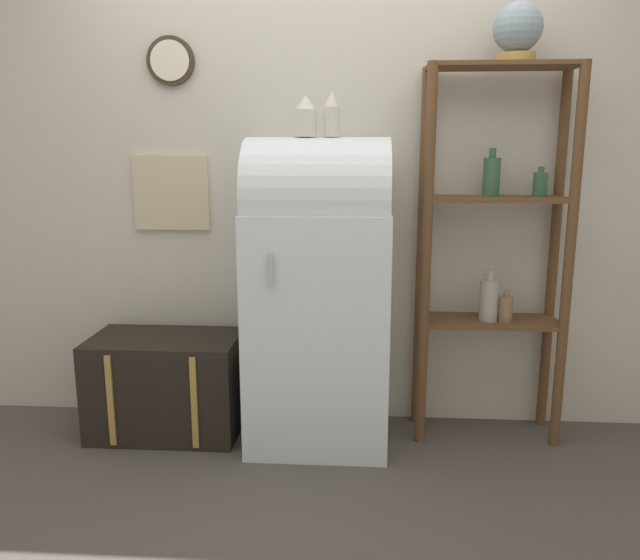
{
  "coord_description": "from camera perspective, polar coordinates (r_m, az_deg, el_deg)",
  "views": [
    {
      "loc": [
        0.21,
        -2.7,
        1.47
      ],
      "look_at": [
        0.01,
        0.27,
        0.83
      ],
      "focal_mm": 35.0,
      "sensor_mm": 36.0,
      "label": 1
    }
  ],
  "objects": [
    {
      "name": "globe",
      "position": [
        3.17,
        17.62,
        20.92
      ],
      "size": [
        0.22,
        0.22,
        0.26
      ],
      "color": "#AD8942",
      "rests_on": "shelf_unit"
    },
    {
      "name": "refrigerator",
      "position": [
        3.05,
        -0.16,
        -0.9
      ],
      "size": [
        0.68,
        0.6,
        1.51
      ],
      "color": "silver",
      "rests_on": "ground_plane"
    },
    {
      "name": "vase_left",
      "position": [
        2.98,
        -1.32,
        14.64
      ],
      "size": [
        0.11,
        0.11,
        0.19
      ],
      "color": "beige",
      "rests_on": "refrigerator"
    },
    {
      "name": "vase_center",
      "position": [
        2.97,
        1.08,
        14.8
      ],
      "size": [
        0.08,
        0.08,
        0.21
      ],
      "color": "beige",
      "rests_on": "refrigerator"
    },
    {
      "name": "suitcase_trunk",
      "position": [
        3.37,
        -13.87,
        -9.28
      ],
      "size": [
        0.75,
        0.45,
        0.51
      ],
      "color": "black",
      "rests_on": "ground_plane"
    },
    {
      "name": "ground_plane",
      "position": [
        3.08,
        -0.52,
        -16.39
      ],
      "size": [
        12.0,
        12.0,
        0.0
      ],
      "primitive_type": "plane",
      "color": "#4C4742"
    },
    {
      "name": "wall_back",
      "position": [
        3.28,
        0.13,
        10.07
      ],
      "size": [
        7.0,
        0.09,
        2.7
      ],
      "color": "beige",
      "rests_on": "ground_plane"
    },
    {
      "name": "shelf_unit",
      "position": [
        3.18,
        15.6,
        3.7
      ],
      "size": [
        0.72,
        0.29,
        1.84
      ],
      "color": "brown",
      "rests_on": "ground_plane"
    }
  ]
}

